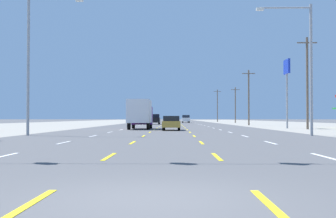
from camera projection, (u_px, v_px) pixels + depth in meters
ground_plane at (172, 125)px, 72.31m from camera, size 572.00×572.00×0.00m
lot_apron_left at (32, 125)px, 72.67m from camera, size 28.00×440.00×0.01m
lot_apron_right at (313, 125)px, 71.94m from camera, size 28.00×440.00×0.01m
lane_markings at (173, 123)px, 110.79m from camera, size 10.64×227.60×0.01m
sedan_center_turn_nearest at (171, 123)px, 41.75m from camera, size 1.80×4.50×1.46m
box_truck_inner_left_near at (140, 113)px, 45.85m from camera, size 2.40×7.20×3.23m
suv_inner_left_mid at (155, 119)px, 79.18m from camera, size 1.98×4.90×1.98m
suv_inner_right_midfar at (186, 119)px, 105.35m from camera, size 1.98×4.90×1.98m
sedan_inner_right_far at (185, 120)px, 117.09m from camera, size 1.80×4.50×1.46m
pole_sign_right_row_1 at (287, 76)px, 49.18m from camera, size 0.24×2.16×8.27m
streetlight_left_row_0 at (34, 55)px, 29.56m from camera, size 4.04×0.26×10.12m
streetlight_right_row_0 at (305, 59)px, 29.27m from camera, size 3.99×0.26×9.41m
utility_pole_right_row_0 at (307, 81)px, 45.39m from camera, size 2.20×0.26×10.20m
utility_pole_right_row_1 at (249, 96)px, 70.11m from camera, size 2.20×0.26×9.46m
utility_pole_right_row_2 at (235, 104)px, 102.91m from camera, size 2.20×0.26×8.94m
utility_pole_right_row_3 at (217, 105)px, 127.85m from camera, size 2.20×0.26×10.09m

